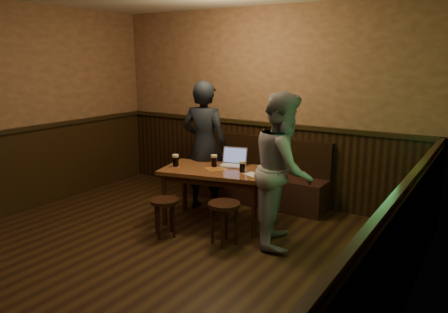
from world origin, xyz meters
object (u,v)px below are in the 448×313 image
Objects in this scene: stool_left at (165,207)px; person_grey at (283,169)px; pub_table at (216,176)px; pint_mid at (214,161)px; pint_right at (242,167)px; pint_left at (176,161)px; stool_right at (224,211)px; person_suit at (205,146)px; laptop at (233,161)px; bench at (255,180)px.

stool_left is 0.26× the size of person_grey.
pint_mid reaches higher than pub_table.
pint_mid is (-0.07, 0.06, 0.17)m from pub_table.
stool_left is at bearing 93.41° from person_grey.
pub_table is 0.85× the size of person_grey.
pint_right is (0.44, -0.05, -0.01)m from pint_mid.
pint_left is 0.09× the size of person_grey.
stool_right reaches higher than stool_left.
pint_mid reaches higher than stool_right.
pub_table is 0.63m from person_suit.
pub_table is at bearing -177.27° from pint_right.
person_suit reaches higher than laptop.
person_grey is at bearing -9.51° from pint_mid.
laptop is at bearing 38.07° from pint_left.
pint_left is 0.49m from pint_mid.
pint_left is 1.02× the size of pint_mid.
pint_left is 1.14× the size of pint_right.
person_suit is (-0.16, 1.06, 0.53)m from stool_left.
person_suit is at bearing 98.78° from stool_left.
bench is at bearing 110.09° from pint_right.
person_suit is at bearing 49.59° from person_grey.
stool_right is at bearing 13.97° from stool_left.
pint_right is (-0.08, 0.53, 0.39)m from stool_right.
pub_table is at bearing -40.92° from pint_mid.
person_suit reaches higher than pint_left.
pint_right is 0.08× the size of person_grey.
pub_table is 2.98× the size of stool_right.
pint_mid is 0.42× the size of laptop.
pub_table is 0.82× the size of person_suit.
pint_mid is at bearing 75.42° from stool_left.
person_grey is (0.88, -0.37, 0.09)m from laptop.
stool_left is 2.76× the size of pint_left.
person_suit reaches higher than person_grey.
stool_left is 1.10m from laptop.
bench is 5.81× the size of laptop.
stool_left is 0.74m from stool_right.
pint_right is 0.63m from person_grey.
bench is at bearing 18.97° from person_grey.
stool_left is (-0.27, -0.69, -0.26)m from pub_table.
person_grey is at bearing -19.43° from pub_table.
bench is 1.60m from person_grey.
stool_right is at bearing 105.81° from person_grey.
laptop is 0.96m from person_grey.
stool_left is 1.20m from person_suit.
pint_mid is (0.20, 0.76, 0.43)m from stool_left.
stool_right is at bearing 124.03° from person_suit.
pint_mid reaches higher than stool_left.
person_suit reaches higher than bench.
laptop is (0.10, -0.77, 0.46)m from bench.
pint_left is (-0.94, 0.32, 0.40)m from stool_right.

